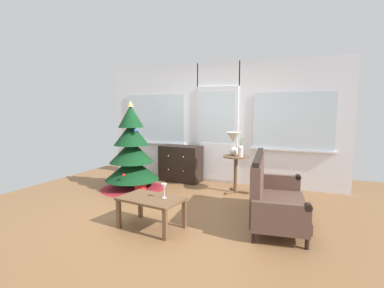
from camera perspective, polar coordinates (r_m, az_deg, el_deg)
name	(u,v)px	position (r m, az deg, el deg)	size (l,w,h in m)	color
ground_plane	(175,212)	(4.70, -3.28, -12.94)	(6.76, 6.76, 0.00)	brown
back_wall_with_door	(218,123)	(6.36, 5.03, 4.08)	(5.20, 0.14, 2.55)	white
christmas_tree	(132,157)	(5.93, -11.56, -2.43)	(1.25, 1.25, 1.74)	#4C331E
dresser_cabinet	(181,164)	(6.47, -2.21, -3.79)	(0.92, 0.47, 0.78)	black
settee_sofa	(271,196)	(4.33, 15.09, -9.68)	(0.90, 1.65, 0.96)	black
side_table	(236,167)	(5.63, 8.45, -4.34)	(0.50, 0.48, 0.70)	brown
table_lamp	(234,140)	(5.61, 8.05, 0.68)	(0.28, 0.28, 0.44)	silver
flower_vase	(241,150)	(5.50, 9.36, -1.24)	(0.11, 0.10, 0.35)	beige
coffee_table	(151,202)	(4.04, -7.88, -11.07)	(0.90, 0.63, 0.41)	brown
wine_glass	(164,188)	(3.95, -5.41, -8.37)	(0.08, 0.08, 0.20)	silver
gift_box	(140,188)	(5.73, -9.93, -8.46)	(0.16, 0.15, 0.16)	red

